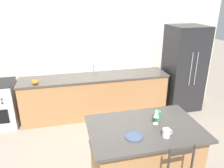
# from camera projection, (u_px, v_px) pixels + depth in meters

# --- Properties ---
(ground_plane) EXTENTS (18.00, 18.00, 0.00)m
(ground_plane) POSITION_uv_depth(u_px,v_px,m) (99.00, 122.00, 4.59)
(ground_plane) COLOR gray
(wall_back) EXTENTS (6.00, 0.07, 2.70)m
(wall_back) POSITION_uv_depth(u_px,v_px,m) (92.00, 52.00, 4.73)
(wall_back) COLOR beige
(wall_back) RESTS_ON ground_plane
(back_counter) EXTENTS (3.11, 0.68, 0.90)m
(back_counter) POSITION_uv_depth(u_px,v_px,m) (96.00, 95.00, 4.77)
(back_counter) COLOR #A87547
(back_counter) RESTS_ON ground_plane
(sink_faucet) EXTENTS (0.02, 0.13, 0.22)m
(sink_faucet) POSITION_uv_depth(u_px,v_px,m) (93.00, 67.00, 4.74)
(sink_faucet) COLOR #ADAFB5
(sink_faucet) RESTS_ON back_counter
(kitchen_island) EXTENTS (1.43, 0.94, 0.91)m
(kitchen_island) POSITION_uv_depth(u_px,v_px,m) (143.00, 156.00, 2.93)
(kitchen_island) COLOR #A87547
(kitchen_island) RESTS_ON ground_plane
(refrigerator) EXTENTS (0.76, 0.77, 1.90)m
(refrigerator) POSITION_uv_depth(u_px,v_px,m) (183.00, 68.00, 4.96)
(refrigerator) COLOR #232326
(refrigerator) RESTS_ON ground_plane
(dinner_plate) EXTENTS (0.22, 0.22, 0.02)m
(dinner_plate) POSITION_uv_depth(u_px,v_px,m) (134.00, 136.00, 2.57)
(dinner_plate) COLOR #425170
(dinner_plate) RESTS_ON kitchen_island
(wine_glass) EXTENTS (0.07, 0.07, 0.21)m
(wine_glass) POSITION_uv_depth(u_px,v_px,m) (156.00, 114.00, 2.78)
(wine_glass) COLOR white
(wine_glass) RESTS_ON kitchen_island
(coffee_mug) EXTENTS (0.13, 0.09, 0.10)m
(coffee_mug) POSITION_uv_depth(u_px,v_px,m) (166.00, 133.00, 2.56)
(coffee_mug) COLOR white
(coffee_mug) RESTS_ON kitchen_island
(tumbler_cup) EXTENTS (0.08, 0.08, 0.13)m
(tumbler_cup) POSITION_uv_depth(u_px,v_px,m) (157.00, 116.00, 2.90)
(tumbler_cup) COLOR #3D934C
(tumbler_cup) RESTS_ON kitchen_island
(pumpkin_decoration) EXTENTS (0.13, 0.13, 0.13)m
(pumpkin_decoration) POSITION_uv_depth(u_px,v_px,m) (35.00, 82.00, 4.13)
(pumpkin_decoration) COLOR orange
(pumpkin_decoration) RESTS_ON back_counter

